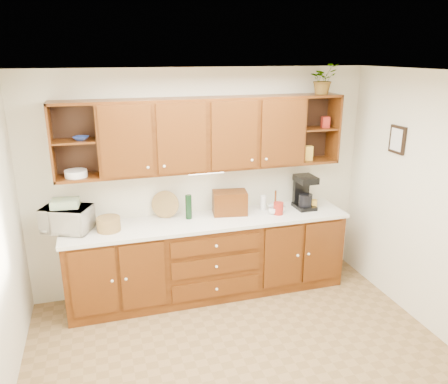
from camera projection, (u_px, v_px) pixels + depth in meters
floor at (250, 372)px, 3.93m from camera, size 4.00×4.00×0.00m
ceiling at (257, 74)px, 3.14m from camera, size 4.00×4.00×0.00m
back_wall at (202, 182)px, 5.13m from camera, size 4.00×0.00×4.00m
base_cabinets at (209, 258)px, 5.12m from camera, size 3.20×0.60×0.90m
countertop at (209, 221)px, 4.97m from camera, size 3.24×0.64×0.04m
upper_cabinets at (205, 134)px, 4.81m from camera, size 3.20×0.33×0.80m
undercabinet_light at (206, 172)px, 4.88m from camera, size 0.40×0.05×0.02m
framed_picture at (397, 140)px, 4.72m from camera, size 0.03×0.24×0.30m
wicker_basket at (109, 224)px, 4.63m from camera, size 0.31×0.31×0.15m
microwave at (67, 219)px, 4.60m from camera, size 0.58×0.50×0.27m
towel_stack at (65, 203)px, 4.55m from camera, size 0.30×0.23×0.08m
wine_bottle at (189, 207)px, 4.94m from camera, size 0.09×0.09×0.28m
woven_tray at (166, 216)px, 5.03m from camera, size 0.32×0.20×0.31m
bread_box at (230, 203)px, 5.09m from camera, size 0.43×0.30×0.27m
mug_tree at (275, 209)px, 5.17m from camera, size 0.24×0.24×0.27m
canister_red at (278, 208)px, 5.10m from camera, size 0.14×0.14×0.14m
canister_white at (263, 203)px, 5.23m from camera, size 0.09×0.09×0.18m
canister_yellow at (313, 204)px, 5.31m from camera, size 0.12×0.12×0.10m
coffee_maker at (304, 192)px, 5.28m from camera, size 0.22×0.28×0.41m
bowl_stack at (81, 138)px, 4.43m from camera, size 0.20×0.20×0.04m
plate_stack at (76, 173)px, 4.52m from camera, size 0.30×0.30×0.07m
pantry_box_yellow at (308, 153)px, 5.20m from camera, size 0.10×0.08×0.17m
pantry_box_red at (325, 122)px, 5.15m from camera, size 0.10×0.09×0.13m
potted_plant at (323, 79)px, 4.95m from camera, size 0.36×0.33×0.34m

